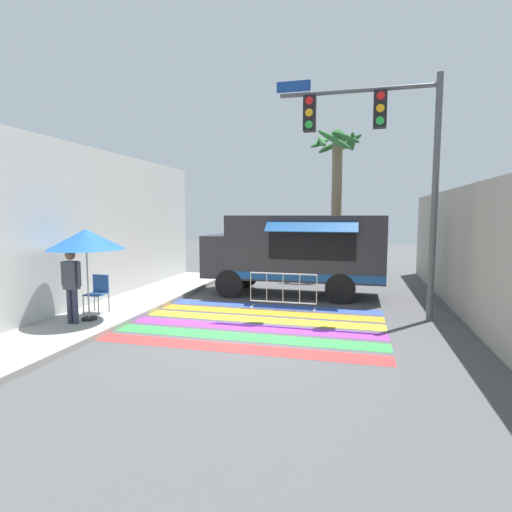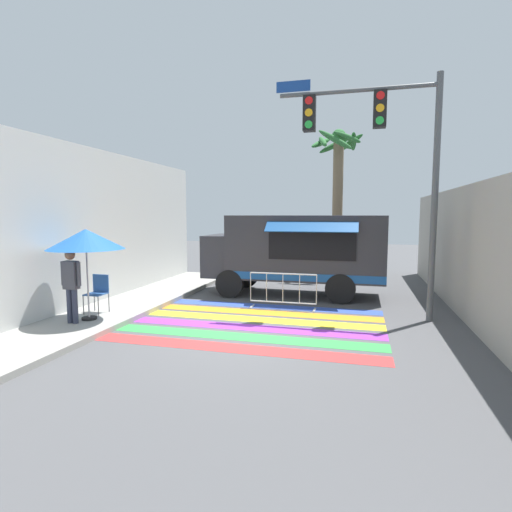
% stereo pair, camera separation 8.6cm
% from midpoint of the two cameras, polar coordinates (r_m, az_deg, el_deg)
% --- Properties ---
extents(ground_plane, '(60.00, 60.00, 0.00)m').
position_cam_midpoint_polar(ground_plane, '(9.30, -1.57, -11.05)').
color(ground_plane, '#4C4C4F').
extents(sidewalk_left, '(4.40, 16.00, 0.13)m').
position_cam_midpoint_polar(sidewalk_left, '(11.79, -26.82, -7.71)').
color(sidewalk_left, '#99968E').
rests_on(sidewalk_left, ground_plane).
extents(building_left_facade, '(0.25, 16.00, 4.65)m').
position_cam_midpoint_polar(building_left_facade, '(11.45, -27.12, 3.31)').
color(building_left_facade, silver).
rests_on(building_left_facade, ground_plane).
extents(concrete_wall_right, '(0.20, 16.00, 3.48)m').
position_cam_midpoint_polar(concrete_wall_right, '(11.90, 27.93, 0.52)').
color(concrete_wall_right, '#A39E93').
rests_on(concrete_wall_right, ground_plane).
extents(crosswalk_painted, '(6.40, 4.36, 0.01)m').
position_cam_midpoint_polar(crosswalk_painted, '(10.14, -0.12, -9.59)').
color(crosswalk_painted, red).
rests_on(crosswalk_painted, ground_plane).
extents(food_truck, '(5.94, 2.55, 2.69)m').
position_cam_midpoint_polar(food_truck, '(13.47, 5.42, 0.95)').
color(food_truck, '#2D2D33').
rests_on(food_truck, ground_plane).
extents(traffic_signal_pole, '(4.10, 0.29, 6.21)m').
position_cam_midpoint_polar(traffic_signal_pole, '(10.95, 17.76, 14.88)').
color(traffic_signal_pole, '#515456').
rests_on(traffic_signal_pole, ground_plane).
extents(patio_umbrella, '(1.83, 1.83, 2.24)m').
position_cam_midpoint_polar(patio_umbrella, '(10.51, -22.92, 2.17)').
color(patio_umbrella, black).
rests_on(patio_umbrella, sidewalk_left).
extents(folding_chair, '(0.47, 0.47, 1.00)m').
position_cam_midpoint_polar(folding_chair, '(11.35, -21.41, -4.51)').
color(folding_chair, '#4C4C51').
rests_on(folding_chair, sidewalk_left).
extents(vendor_person, '(0.53, 0.23, 1.76)m').
position_cam_midpoint_polar(vendor_person, '(10.41, -24.68, -3.32)').
color(vendor_person, '#2D3347').
rests_on(vendor_person, sidewalk_left).
extents(barricade_front, '(1.96, 0.44, 1.05)m').
position_cam_midpoint_polar(barricade_front, '(11.58, 4.07, -5.04)').
color(barricade_front, '#B7BABF').
rests_on(barricade_front, ground_plane).
extents(palm_tree, '(2.30, 2.17, 6.32)m').
position_cam_midpoint_polar(palm_tree, '(17.74, 11.68, 10.45)').
color(palm_tree, '#7A664C').
rests_on(palm_tree, ground_plane).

